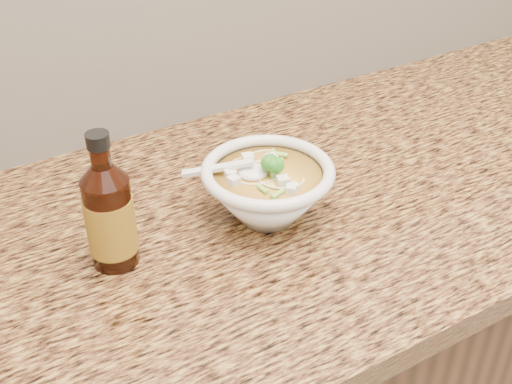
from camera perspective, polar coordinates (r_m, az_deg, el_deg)
cabinet at (r=1.36m, az=4.27°, el=-16.09°), size 4.00×0.65×0.86m
counter_slab at (r=1.06m, az=5.30°, el=-0.31°), size 4.00×0.68×0.04m
soup_bowl at (r=0.95m, az=1.03°, el=0.11°), size 0.21×0.20×0.11m
hot_sauce_bottle at (r=0.87m, az=-12.87°, el=-2.13°), size 0.07×0.07×0.20m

